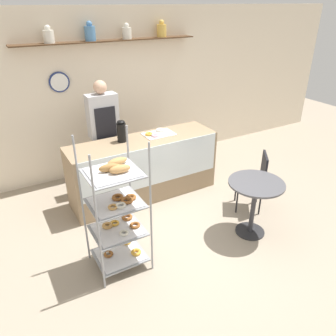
# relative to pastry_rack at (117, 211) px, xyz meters

# --- Properties ---
(ground_plane) EXTENTS (14.00, 14.00, 0.00)m
(ground_plane) POSITION_rel_pastry_rack_xyz_m (0.91, 0.09, -0.73)
(ground_plane) COLOR gray
(back_wall) EXTENTS (10.00, 0.30, 2.70)m
(back_wall) POSITION_rel_pastry_rack_xyz_m (0.91, 2.44, 0.64)
(back_wall) COLOR beige
(back_wall) RESTS_ON ground_plane
(display_counter) EXTENTS (2.26, 0.64, 0.94)m
(display_counter) POSITION_rel_pastry_rack_xyz_m (0.91, 1.23, -0.26)
(display_counter) COLOR #937A5B
(display_counter) RESTS_ON ground_plane
(pastry_rack) EXTENTS (0.60, 0.55, 1.57)m
(pastry_rack) POSITION_rel_pastry_rack_xyz_m (0.00, 0.00, 0.00)
(pastry_rack) COLOR gray
(pastry_rack) RESTS_ON ground_plane
(person_worker) EXTENTS (0.45, 0.23, 1.75)m
(person_worker) POSITION_rel_pastry_rack_xyz_m (0.50, 1.72, 0.23)
(person_worker) COLOR #282833
(person_worker) RESTS_ON ground_plane
(cafe_table) EXTENTS (0.70, 0.70, 0.76)m
(cafe_table) POSITION_rel_pastry_rack_xyz_m (1.71, -0.32, -0.16)
(cafe_table) COLOR #262628
(cafe_table) RESTS_ON ground_plane
(cafe_chair) EXTENTS (0.53, 0.53, 0.87)m
(cafe_chair) POSITION_rel_pastry_rack_xyz_m (2.14, 0.10, -0.20)
(cafe_chair) COLOR black
(cafe_chair) RESTS_ON ground_plane
(coffee_carafe) EXTENTS (0.13, 0.13, 0.32)m
(coffee_carafe) POSITION_rel_pastry_rack_xyz_m (0.62, 1.32, 0.37)
(coffee_carafe) COLOR black
(coffee_carafe) RESTS_ON display_counter
(donut_tray_counter) EXTENTS (0.46, 0.32, 0.05)m
(donut_tray_counter) POSITION_rel_pastry_rack_xyz_m (1.19, 1.31, 0.23)
(donut_tray_counter) COLOR white
(donut_tray_counter) RESTS_ON display_counter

